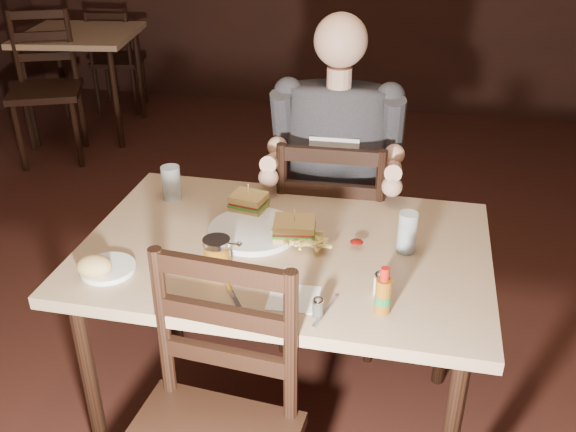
% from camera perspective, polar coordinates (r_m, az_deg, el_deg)
% --- Properties ---
extents(room_shell, '(7.00, 7.00, 7.00)m').
position_cam_1_polar(room_shell, '(1.95, -3.36, 15.90)').
color(room_shell, black).
rests_on(room_shell, ground).
extents(main_table, '(1.28, 0.85, 0.77)m').
position_cam_1_polar(main_table, '(2.08, -0.29, -4.40)').
color(main_table, tan).
rests_on(main_table, ground).
extents(bg_table, '(0.91, 0.91, 0.77)m').
position_cam_1_polar(bg_table, '(5.14, -17.95, 14.32)').
color(bg_table, tan).
rests_on(bg_table, ground).
extents(chair_far, '(0.46, 0.50, 0.96)m').
position_cam_1_polar(chair_far, '(2.67, 4.05, -1.85)').
color(chair_far, black).
rests_on(chair_far, ground).
extents(bg_chair_far, '(0.45, 0.48, 0.84)m').
position_cam_1_polar(bg_chair_far, '(5.67, -14.89, 13.24)').
color(bg_chair_far, black).
rests_on(bg_chair_far, ground).
extents(bg_chair_near, '(0.62, 0.64, 0.99)m').
position_cam_1_polar(bg_chair_near, '(4.74, -20.77, 10.38)').
color(bg_chair_near, black).
rests_on(bg_chair_near, ground).
extents(diner, '(0.53, 0.42, 0.89)m').
position_cam_1_polar(diner, '(2.42, 4.30, 7.05)').
color(diner, '#363339').
rests_on(diner, chair_far).
extents(dinner_plate, '(0.29, 0.29, 0.02)m').
position_cam_1_polar(dinner_plate, '(2.10, -3.06, -1.40)').
color(dinner_plate, white).
rests_on(dinner_plate, main_table).
extents(sandwich_left, '(0.13, 0.11, 0.10)m').
position_cam_1_polar(sandwich_left, '(2.20, -3.53, 1.69)').
color(sandwich_left, tan).
rests_on(sandwich_left, dinner_plate).
extents(sandwich_right, '(0.14, 0.12, 0.11)m').
position_cam_1_polar(sandwich_right, '(2.03, 0.57, -0.57)').
color(sandwich_right, tan).
rests_on(sandwich_right, dinner_plate).
extents(fries_pile, '(0.22, 0.16, 0.04)m').
position_cam_1_polar(fries_pile, '(2.02, 1.07, -1.79)').
color(fries_pile, '#DBC66A').
rests_on(fries_pile, dinner_plate).
extents(ketchup_dollop, '(0.04, 0.04, 0.01)m').
position_cam_1_polar(ketchup_dollop, '(2.03, 6.12, -2.31)').
color(ketchup_dollop, maroon).
rests_on(ketchup_dollop, dinner_plate).
extents(glass_left, '(0.07, 0.07, 0.13)m').
position_cam_1_polar(glass_left, '(2.34, -10.33, 2.91)').
color(glass_left, silver).
rests_on(glass_left, main_table).
extents(glass_right, '(0.06, 0.06, 0.13)m').
position_cam_1_polar(glass_right, '(2.01, 10.54, -1.45)').
color(glass_right, silver).
rests_on(glass_right, main_table).
extents(hot_sauce, '(0.04, 0.04, 0.14)m').
position_cam_1_polar(hot_sauce, '(1.73, 8.49, -6.55)').
color(hot_sauce, brown).
rests_on(hot_sauce, main_table).
extents(salt_shaker, '(0.04, 0.04, 0.07)m').
position_cam_1_polar(salt_shaker, '(1.82, 8.21, -5.99)').
color(salt_shaker, white).
rests_on(salt_shaker, main_table).
extents(pepper_shaker, '(0.03, 0.03, 0.06)m').
position_cam_1_polar(pepper_shaker, '(1.72, 2.69, -8.14)').
color(pepper_shaker, '#38332D').
rests_on(pepper_shaker, main_table).
extents(syrup_dispenser, '(0.08, 0.08, 0.11)m').
position_cam_1_polar(syrup_dispenser, '(1.90, -6.31, -3.45)').
color(syrup_dispenser, brown).
rests_on(syrup_dispenser, main_table).
extents(napkin, '(0.15, 0.14, 0.00)m').
position_cam_1_polar(napkin, '(1.80, 0.53, -7.31)').
color(napkin, white).
rests_on(napkin, main_table).
extents(knife, '(0.12, 0.18, 0.00)m').
position_cam_1_polar(knife, '(1.80, -4.80, -7.23)').
color(knife, silver).
rests_on(knife, napkin).
extents(fork, '(0.05, 0.15, 0.00)m').
position_cam_1_polar(fork, '(1.75, 3.32, -8.45)').
color(fork, silver).
rests_on(fork, napkin).
extents(side_plate, '(0.16, 0.16, 0.01)m').
position_cam_1_polar(side_plate, '(1.99, -15.71, -4.61)').
color(side_plate, white).
rests_on(side_plate, main_table).
extents(bread_roll, '(0.10, 0.09, 0.06)m').
position_cam_1_polar(bread_roll, '(1.94, -16.85, -4.28)').
color(bread_roll, tan).
rests_on(bread_roll, side_plate).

